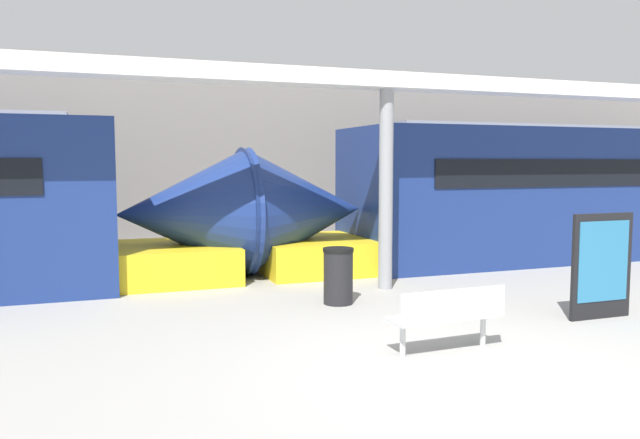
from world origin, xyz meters
TOP-DOWN VIEW (x-y plane):
  - ground_plane at (0.00, 0.00)m, footprint 60.00×60.00m
  - station_wall at (0.00, 10.91)m, footprint 56.00×0.20m
  - train_left at (7.25, 6.79)m, footprint 16.24×2.93m
  - bench_near at (0.21, 0.73)m, footprint 1.47×0.50m
  - trash_bin at (-0.05, 3.68)m, footprint 0.51×0.51m
  - poster_board at (3.27, 1.44)m, footprint 1.08×0.07m
  - support_column_near at (1.22, 4.53)m, footprint 0.26×0.26m
  - canopy_beam at (1.22, 4.53)m, footprint 28.00×0.60m

SIDE VIEW (x-z plane):
  - ground_plane at x=0.00m, z-range 0.00..0.00m
  - trash_bin at x=-0.05m, z-range 0.00..0.93m
  - bench_near at x=0.21m, z-range 0.09..0.90m
  - poster_board at x=3.27m, z-range 0.01..1.59m
  - train_left at x=7.25m, z-range -0.09..3.11m
  - support_column_near at x=1.22m, z-range 0.00..3.64m
  - station_wall at x=0.00m, z-range 0.00..5.00m
  - canopy_beam at x=1.22m, z-range 3.64..3.92m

